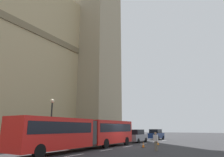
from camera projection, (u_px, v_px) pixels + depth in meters
ground_plane at (124, 147)px, 22.62m from camera, size 160.00×160.00×0.00m
lane_centre_marking at (118, 148)px, 21.49m from camera, size 34.40×0.16×0.01m
articulated_bus at (86, 131)px, 20.33m from camera, size 16.06×2.54×2.90m
sedan_lead at (137, 136)px, 30.09m from camera, size 4.40×1.86×1.85m
sedan_trailing at (156, 134)px, 37.82m from camera, size 4.40×1.86×1.85m
traffic_cone_west at (143, 145)px, 22.13m from camera, size 0.36×0.36×0.58m
traffic_cone_middle at (158, 143)px, 25.18m from camera, size 0.36×0.36×0.58m
street_lamp at (51, 119)px, 22.49m from camera, size 0.44×0.44×5.27m
pedestrian_near_cones at (156, 141)px, 18.89m from camera, size 0.36×0.44×1.69m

